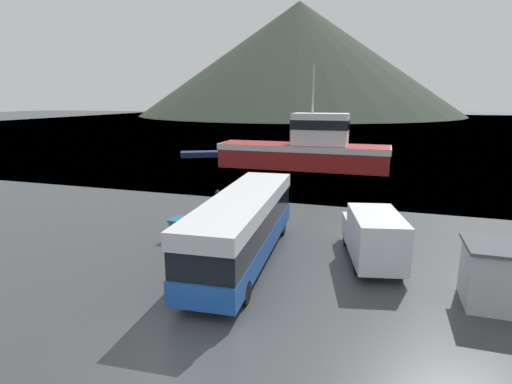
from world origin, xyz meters
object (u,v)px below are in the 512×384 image
(fishing_boat, at_px, (307,149))
(small_boat, at_px, (208,154))
(tour_bus, at_px, (244,224))
(delivery_van, at_px, (373,235))
(storage_bin, at_px, (184,228))
(dock_kiosk, at_px, (498,276))

(fishing_boat, distance_m, small_boat, 14.94)
(tour_bus, relative_size, small_boat, 1.61)
(tour_bus, distance_m, small_boat, 34.89)
(delivery_van, relative_size, storage_bin, 4.36)
(tour_bus, height_order, dock_kiosk, tour_bus)
(fishing_boat, relative_size, small_boat, 2.56)
(dock_kiosk, bearing_deg, tour_bus, 172.82)
(storage_bin, bearing_deg, dock_kiosk, -12.22)
(fishing_boat, bearing_deg, small_boat, 70.34)
(tour_bus, distance_m, dock_kiosk, 10.36)
(dock_kiosk, bearing_deg, fishing_boat, 113.87)
(fishing_boat, xyz_separation_m, storage_bin, (-2.26, -24.23, -1.61))
(delivery_van, bearing_deg, dock_kiosk, -45.32)
(delivery_van, height_order, dock_kiosk, delivery_van)
(dock_kiosk, bearing_deg, delivery_van, 147.12)
(delivery_van, relative_size, small_boat, 0.84)
(tour_bus, distance_m, delivery_van, 6.03)
(storage_bin, relative_size, dock_kiosk, 0.56)
(small_boat, bearing_deg, fishing_boat, -136.69)
(fishing_boat, distance_m, storage_bin, 24.38)
(tour_bus, relative_size, fishing_boat, 0.63)
(tour_bus, relative_size, delivery_van, 1.93)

